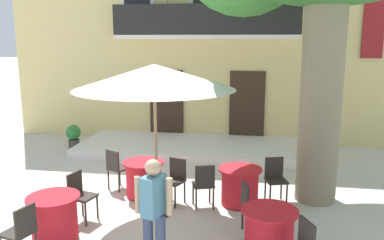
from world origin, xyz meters
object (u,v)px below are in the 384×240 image
Objects in this scene: cafe_chair_middle_1 at (80,193)px; pedestrian_near_entrance at (154,211)px; cafe_chair_front_0 at (275,177)px; cafe_table_far_side at (144,178)px; cafe_chair_middle_0 at (21,230)px; cafe_umbrella at (155,77)px; cafe_table_near_tree at (269,232)px; cafe_chair_near_tree_0 at (251,204)px; cafe_chair_far_side_1 at (116,166)px; cafe_chair_far_side_0 at (175,178)px; cafe_table_middle at (54,217)px; ground_planter_left at (74,135)px; cafe_table_front at (240,186)px; cafe_chair_front_1 at (204,183)px.

pedestrian_near_entrance is at bearing -39.75° from cafe_chair_middle_1.
cafe_chair_front_0 is 3.47m from pedestrian_near_entrance.
cafe_chair_front_0 is at bearing 3.47° from cafe_table_far_side.
cafe_table_far_side is at bearing -176.53° from cafe_chair_front_0.
pedestrian_near_entrance is (1.78, -1.48, 0.44)m from cafe_chair_middle_1.
cafe_umbrella is (1.56, 1.92, 2.08)m from cafe_chair_middle_0.
cafe_table_near_tree is at bearing 12.30° from cafe_chair_middle_0.
cafe_chair_near_tree_0 is at bearing 24.09° from cafe_chair_middle_0.
cafe_table_near_tree is at bearing -35.14° from cafe_chair_far_side_1.
cafe_chair_middle_0 is at bearing -179.81° from pedestrian_near_entrance.
cafe_chair_middle_0 is at bearing -96.57° from cafe_chair_far_side_1.
cafe_chair_far_side_0 is 0.53× the size of pedestrian_near_entrance.
cafe_chair_near_tree_0 reaches higher than cafe_table_middle.
cafe_table_middle is 0.95× the size of cafe_chair_middle_1.
cafe_chair_far_side_0 is at bearing 95.30° from pedestrian_near_entrance.
cafe_umbrella is (0.50, -0.87, 2.22)m from cafe_table_far_side.
ground_planter_left is at bearing 112.61° from cafe_table_middle.
cafe_chair_far_side_1 is at bearing 136.24° from cafe_umbrella.
cafe_chair_middle_1 is 1.00× the size of cafe_chair_far_side_1.
cafe_chair_middle_0 is 4.08m from cafe_table_front.
cafe_umbrella is at bearing 50.89° from cafe_chair_middle_0.
ground_planter_left is (-2.38, 4.71, -0.14)m from cafe_chair_middle_1.
cafe_table_far_side is 0.77m from cafe_chair_far_side_0.
cafe_chair_far_side_0 is at bearing 144.73° from cafe_chair_near_tree_0.
cafe_chair_middle_1 is 1.55m from cafe_table_far_side.
cafe_chair_middle_1 is 0.53× the size of pedestrian_near_entrance.
cafe_umbrella is (-1.52, -0.76, 2.22)m from cafe_table_front.
cafe_table_near_tree is at bearing -44.31° from cafe_chair_far_side_0.
ground_planter_left is (-5.93, 3.25, -0.14)m from cafe_chair_front_0.
cafe_chair_middle_1 is at bearing 81.31° from cafe_chair_middle_0.
cafe_table_front is (3.08, 2.68, -0.14)m from cafe_chair_middle_0.
ground_planter_left is (-4.55, 3.84, -0.14)m from cafe_chair_front_1.
cafe_chair_front_0 is at bearing 21.44° from cafe_table_front.
cafe_chair_far_side_0 reaches higher than cafe_table_middle.
cafe_chair_far_side_0 reaches higher than ground_planter_left.
cafe_table_middle is at bearing -167.01° from cafe_chair_near_tree_0.
cafe_chair_front_0 reaches higher than ground_planter_left.
cafe_table_front is 6.31m from ground_planter_left.
ground_planter_left is (-5.76, 5.42, -0.00)m from cafe_table_near_tree.
cafe_chair_front_0 is (3.55, 1.47, 0.00)m from cafe_chair_middle_1.
cafe_chair_front_0 is at bearing 25.10° from cafe_umbrella.
pedestrian_near_entrance reaches higher than cafe_chair_front_0.
cafe_chair_middle_0 and cafe_chair_front_0 have the same top height.
cafe_table_near_tree and cafe_table_front have the same top height.
cafe_chair_middle_0 is 3.12m from cafe_chair_far_side_0.
cafe_umbrella is at bearing -49.10° from ground_planter_left.
cafe_chair_front_0 is 6.77m from ground_planter_left.
cafe_chair_far_side_1 reaches higher than cafe_table_middle.
cafe_chair_near_tree_0 is 2.61m from cafe_table_far_side.
cafe_chair_far_side_1 is at bearing 144.86° from cafe_table_near_tree.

